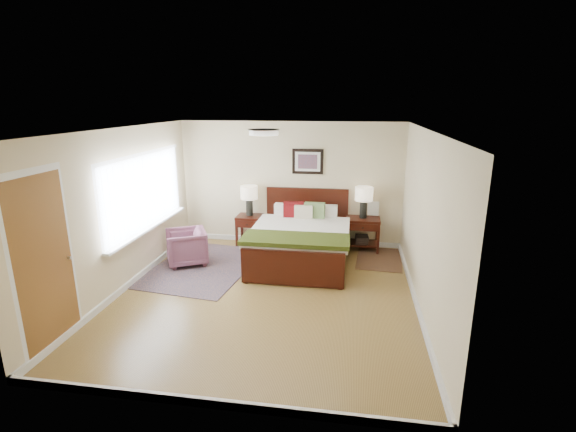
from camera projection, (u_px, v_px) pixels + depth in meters
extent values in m
plane|color=olive|center=(266.00, 295.00, 6.42)|extent=(5.00, 5.00, 0.00)
cube|color=beige|center=(290.00, 184.00, 8.46)|extent=(4.50, 0.04, 2.50)
cube|color=beige|center=(207.00, 291.00, 3.70)|extent=(4.50, 0.04, 2.50)
cube|color=beige|center=(122.00, 211.00, 6.42)|extent=(0.04, 5.00, 2.50)
cube|color=beige|center=(425.00, 223.00, 5.75)|extent=(0.04, 5.00, 2.50)
cube|color=white|center=(264.00, 129.00, 5.75)|extent=(4.50, 5.00, 0.02)
cube|color=silver|center=(144.00, 192.00, 7.04)|extent=(0.02, 2.72, 1.32)
cube|color=silver|center=(145.00, 192.00, 7.04)|extent=(0.01, 2.60, 1.20)
cube|color=silver|center=(150.00, 227.00, 7.20)|extent=(0.10, 2.72, 0.04)
cube|color=silver|center=(44.00, 262.00, 4.79)|extent=(0.01, 1.00, 2.18)
cube|color=brown|center=(45.00, 266.00, 4.80)|extent=(0.01, 0.90, 2.10)
cylinder|color=#999999|center=(69.00, 258.00, 5.17)|extent=(0.04, 0.04, 0.04)
cylinder|color=white|center=(264.00, 132.00, 5.76)|extent=(0.40, 0.40, 0.07)
cylinder|color=beige|center=(264.00, 130.00, 5.75)|extent=(0.44, 0.44, 0.01)
cube|color=#350E08|center=(307.00, 216.00, 8.55)|extent=(1.66, 0.06, 1.16)
cube|color=#350E08|center=(292.00, 268.00, 6.62)|extent=(1.66, 0.06, 0.58)
cube|color=#350E08|center=(258.00, 243.00, 7.74)|extent=(0.06, 2.08, 0.19)
cube|color=#350E08|center=(344.00, 248.00, 7.50)|extent=(0.06, 2.08, 0.19)
cube|color=silver|center=(300.00, 238.00, 7.58)|extent=(1.56, 2.06, 0.23)
cube|color=silver|center=(300.00, 232.00, 7.45)|extent=(1.74, 1.83, 0.10)
cube|color=#394012|center=(295.00, 239.00, 6.87)|extent=(1.78, 0.70, 0.07)
cube|color=silver|center=(288.00, 210.00, 8.33)|extent=(0.52, 0.18, 0.27)
cube|color=silver|center=(324.00, 212.00, 8.22)|extent=(0.52, 0.18, 0.27)
cube|color=#5B0A0D|center=(294.00, 210.00, 8.18)|extent=(0.40, 0.17, 0.33)
cube|color=#6B8B50|center=(315.00, 211.00, 8.12)|extent=(0.40, 0.16, 0.33)
cube|color=beige|center=(304.00, 213.00, 8.08)|extent=(0.36, 0.13, 0.29)
cube|color=black|center=(308.00, 162.00, 8.26)|extent=(0.62, 0.03, 0.50)
cube|color=silver|center=(308.00, 162.00, 8.24)|extent=(0.50, 0.01, 0.38)
cube|color=#A52D23|center=(308.00, 162.00, 8.23)|extent=(0.38, 0.01, 0.28)
cube|color=#350E08|center=(250.00, 217.00, 8.54)|extent=(0.52, 0.46, 0.05)
cube|color=#350E08|center=(237.00, 233.00, 8.46)|extent=(0.05, 0.05, 0.57)
cube|color=#350E08|center=(259.00, 234.00, 8.40)|extent=(0.05, 0.05, 0.57)
cube|color=#350E08|center=(242.00, 228.00, 8.85)|extent=(0.05, 0.05, 0.57)
cube|color=#350E08|center=(263.00, 229.00, 8.78)|extent=(0.05, 0.05, 0.57)
cube|color=#350E08|center=(247.00, 224.00, 8.36)|extent=(0.46, 0.03, 0.14)
cube|color=#350E08|center=(363.00, 219.00, 8.19)|extent=(0.67, 0.50, 0.05)
cube|color=#350E08|center=(346.00, 238.00, 8.11)|extent=(0.05, 0.05, 0.62)
cube|color=#350E08|center=(378.00, 239.00, 8.02)|extent=(0.05, 0.05, 0.62)
cube|color=#350E08|center=(347.00, 231.00, 8.53)|extent=(0.05, 0.05, 0.62)
cube|color=#350E08|center=(377.00, 232.00, 8.44)|extent=(0.05, 0.05, 0.62)
cube|color=#350E08|center=(363.00, 228.00, 7.99)|extent=(0.61, 0.03, 0.14)
cube|color=#350E08|center=(362.00, 243.00, 8.32)|extent=(0.61, 0.44, 0.03)
cube|color=black|center=(362.00, 242.00, 8.31)|extent=(0.24, 0.31, 0.03)
cube|color=black|center=(362.00, 240.00, 8.30)|extent=(0.24, 0.31, 0.03)
cube|color=black|center=(362.00, 238.00, 8.30)|extent=(0.24, 0.31, 0.03)
cube|color=black|center=(362.00, 237.00, 8.29)|extent=(0.24, 0.31, 0.03)
cylinder|color=black|center=(249.00, 208.00, 8.49)|extent=(0.14, 0.14, 0.32)
cylinder|color=black|center=(249.00, 199.00, 8.44)|extent=(0.02, 0.02, 0.06)
cylinder|color=beige|center=(249.00, 192.00, 8.41)|extent=(0.34, 0.34, 0.26)
cylinder|color=black|center=(363.00, 210.00, 8.14)|extent=(0.14, 0.14, 0.32)
cylinder|color=black|center=(364.00, 201.00, 8.09)|extent=(0.02, 0.02, 0.06)
cylinder|color=beige|center=(364.00, 194.00, 8.05)|extent=(0.34, 0.34, 0.26)
imported|color=#703E51|center=(186.00, 247.00, 7.57)|extent=(0.94, 0.93, 0.64)
cube|color=#0B193B|center=(203.00, 267.00, 7.48)|extent=(1.93, 2.52, 0.01)
cube|color=black|center=(379.00, 259.00, 7.86)|extent=(0.90, 1.28, 0.01)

